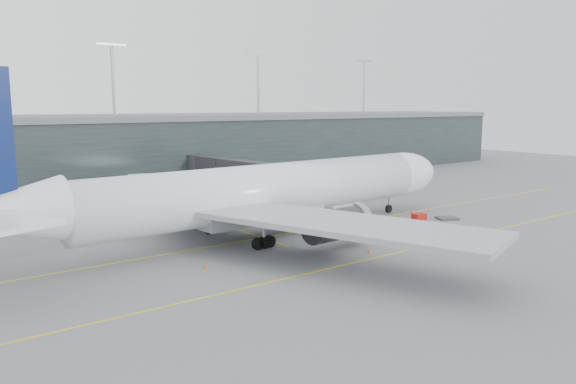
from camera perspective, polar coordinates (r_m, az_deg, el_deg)
ground at (r=75.21m, az=-7.56°, el=-4.60°), size 320.00×320.00×0.00m
taxiline_a at (r=71.85m, az=-5.97°, el=-5.20°), size 160.00×0.25×0.02m
taxiline_b at (r=59.23m, az=2.18°, el=-8.22°), size 160.00×0.25×0.02m
taxiline_lead_main at (r=94.81m, az=-10.94°, el=-1.88°), size 0.25×60.00×0.02m
terminal at (r=127.29m, az=-20.73°, el=3.87°), size 240.00×36.00×29.00m
main_aircraft at (r=74.52m, az=-2.59°, el=-0.04°), size 74.79×70.30×20.99m
jet_bridge at (r=107.03m, az=-4.52°, el=2.40°), size 8.42×47.61×7.25m
gse_cart at (r=85.97m, az=13.17°, el=-2.54°), size 2.13×1.47×1.38m
baggage_dolly at (r=89.64m, az=15.86°, el=-2.57°), size 3.74×3.45×0.30m
uld_a at (r=82.74m, az=-14.15°, el=-2.88°), size 2.46×2.22×1.84m
uld_b at (r=84.61m, az=-12.79°, el=-2.62°), size 2.09×1.79×1.69m
uld_c at (r=83.88m, az=-11.36°, el=-2.63°), size 2.22×1.90×1.81m
cone_nose at (r=92.57m, az=12.42°, el=-1.98°), size 0.43×0.43×0.69m
cone_wing_stbd at (r=67.68m, az=8.33°, el=-5.85°), size 0.42×0.42×0.67m
cone_wing_port at (r=87.22m, az=-6.38°, el=-2.45°), size 0.49×0.49×0.78m
cone_tail at (r=61.27m, az=-8.31°, el=-7.38°), size 0.46×0.46×0.73m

